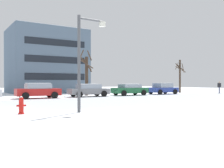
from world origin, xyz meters
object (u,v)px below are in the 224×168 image
Objects in this scene: parked_car_gray at (89,90)px; parked_car_blue at (163,88)px; fire_hydrant at (21,105)px; parked_car_red at (38,90)px; street_lamp at (84,53)px; parked_car_green at (130,89)px; pedestrian_crossing at (219,86)px.

parked_car_gray is 1.13× the size of parked_car_blue.
fire_hydrant is 23.46m from parked_car_blue.
parked_car_blue is (20.45, 11.49, 0.30)m from fire_hydrant.
parked_car_red is at bearing 70.07° from fire_hydrant.
street_lamp is 1.13× the size of parked_car_gray.
parked_car_green is 14.41m from pedestrian_crossing.
parked_car_blue is at bearing 29.33° from fire_hydrant.
parked_car_blue is (10.81, -0.05, 0.03)m from parked_car_gray.
parked_car_blue is 2.38× the size of pedestrian_crossing.
pedestrian_crossing is at bearing -6.40° from parked_car_gray.
fire_hydrant is 0.20× the size of parked_car_gray.
parked_car_blue is (5.40, 0.07, 0.04)m from parked_car_green.
parked_car_gray is at bearing 178.68° from parked_car_green.
parked_car_gray is at bearing 50.12° from fire_hydrant.
parked_car_red is at bearing 174.64° from pedestrian_crossing.
fire_hydrant is at bearing -150.67° from parked_car_blue.
street_lamp is 21.52m from parked_car_blue.
pedestrian_crossing is at bearing -5.36° from parked_car_red.
fire_hydrant is 15.04m from parked_car_gray.
parked_car_red is (4.24, 11.69, 0.32)m from fire_hydrant.
street_lamp is at bearing -144.70° from parked_car_blue.
pedestrian_crossing is (26.30, 10.21, -2.14)m from street_lamp.
fire_hydrant is 12.44m from parked_car_red.
parked_car_red is at bearing 179.29° from parked_car_blue.
parked_car_green is (15.05, 11.42, 0.27)m from fire_hydrant.
fire_hydrant is at bearing -109.93° from parked_car_red.
fire_hydrant is 30.76m from pedestrian_crossing.
fire_hydrant is 0.21× the size of parked_car_red.
parked_car_red is 25.17m from pedestrian_crossing.
parked_car_red is at bearing 84.35° from street_lamp.
parked_car_red reaches higher than parked_car_gray.
parked_car_green is at bearing -1.43° from parked_car_red.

